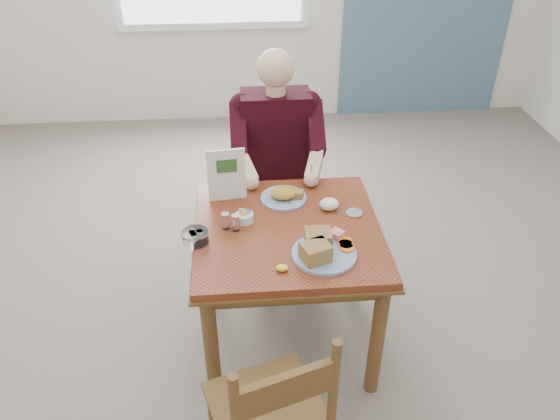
{
  "coord_description": "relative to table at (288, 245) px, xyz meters",
  "views": [
    {
      "loc": [
        -0.22,
        -2.14,
        2.3
      ],
      "look_at": [
        -0.04,
        0.0,
        0.85
      ],
      "focal_mm": 35.0,
      "sensor_mm": 36.0,
      "label": 1
    }
  ],
  "objects": [
    {
      "name": "near_plate",
      "position": [
        0.13,
        -0.23,
        0.15
      ],
      "size": [
        0.35,
        0.35,
        0.1
      ],
      "color": "white",
      "rests_on": "table"
    },
    {
      "name": "table",
      "position": [
        0.0,
        0.0,
        0.0
      ],
      "size": [
        0.92,
        0.92,
        0.75
      ],
      "color": "brown",
      "rests_on": "ground"
    },
    {
      "name": "napkin",
      "position": [
        0.22,
        0.14,
        0.14
      ],
      "size": [
        0.1,
        0.08,
        0.06
      ],
      "primitive_type": "ellipsoid",
      "rotation": [
        0.0,
        0.0,
        -0.01
      ],
      "color": "white",
      "rests_on": "table"
    },
    {
      "name": "lemon_wedge",
      "position": [
        -0.06,
        -0.32,
        0.13
      ],
      "size": [
        0.06,
        0.04,
        0.03
      ],
      "primitive_type": "ellipsoid",
      "rotation": [
        0.0,
        0.0,
        0.01
      ],
      "color": "yellow",
      "rests_on": "table"
    },
    {
      "name": "menu",
      "position": [
        -0.29,
        0.28,
        0.26
      ],
      "size": [
        0.2,
        0.03,
        0.29
      ],
      "color": "white",
      "rests_on": "table"
    },
    {
      "name": "diner",
      "position": [
        0.0,
        0.71,
        0.17
      ],
      "size": [
        0.53,
        0.56,
        1.39
      ],
      "color": "tan",
      "rests_on": "chair_far"
    },
    {
      "name": "creamer",
      "position": [
        -0.44,
        -0.08,
        0.14
      ],
      "size": [
        0.15,
        0.15,
        0.06
      ],
      "color": "white",
      "rests_on": "table"
    },
    {
      "name": "metal_dish",
      "position": [
        0.34,
        0.09,
        0.12
      ],
      "size": [
        0.11,
        0.11,
        0.01
      ],
      "primitive_type": "cylinder",
      "rotation": [
        0.0,
        0.0,
        -0.43
      ],
      "color": "silver",
      "rests_on": "table"
    },
    {
      "name": "far_plate",
      "position": [
        0.01,
        0.25,
        0.14
      ],
      "size": [
        0.3,
        0.3,
        0.07
      ],
      "color": "white",
      "rests_on": "table"
    },
    {
      "name": "chair_near",
      "position": [
        -0.14,
        -0.86,
        -0.16
      ],
      "size": [
        0.53,
        0.53,
        0.95
      ],
      "color": "brown",
      "rests_on": "ground"
    },
    {
      "name": "chair_far",
      "position": [
        0.0,
        0.8,
        -0.16
      ],
      "size": [
        0.42,
        0.42,
        0.95
      ],
      "color": "brown",
      "rests_on": "ground"
    },
    {
      "name": "shakers",
      "position": [
        -0.28,
        0.01,
        0.16
      ],
      "size": [
        0.1,
        0.07,
        0.09
      ],
      "color": "white",
      "rests_on": "table"
    },
    {
      "name": "floor",
      "position": [
        0.0,
        0.0,
        -0.64
      ],
      "size": [
        6.0,
        6.0,
        0.0
      ],
      "primitive_type": "plane",
      "color": "#70625B",
      "rests_on": "ground"
    },
    {
      "name": "caddy",
      "position": [
        -0.21,
        0.07,
        0.14
      ],
      "size": [
        0.1,
        0.1,
        0.07
      ],
      "color": "white",
      "rests_on": "table"
    }
  ]
}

